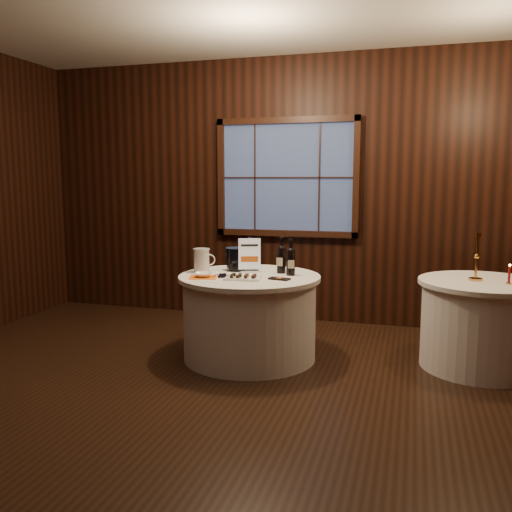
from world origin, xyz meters
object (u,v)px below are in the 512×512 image
(sign_stand, at_px, (249,260))
(red_candle, at_px, (509,276))
(chocolate_plate, at_px, (243,277))
(chocolate_box, at_px, (279,279))
(grape_bunch, at_px, (223,276))
(port_bottle_right, at_px, (291,259))
(side_table, at_px, (481,324))
(main_table, at_px, (250,316))
(ice_bucket, at_px, (237,259))
(glass_pitcher, at_px, (202,260))
(brass_candlestick, at_px, (476,263))
(port_bottle_left, at_px, (281,257))
(cracker_bowl, at_px, (203,275))

(sign_stand, distance_m, red_candle, 2.23)
(chocolate_plate, height_order, red_candle, red_candle)
(chocolate_plate, relative_size, chocolate_box, 1.85)
(chocolate_plate, relative_size, grape_bunch, 2.12)
(port_bottle_right, bearing_deg, sign_stand, 153.86)
(sign_stand, relative_size, chocolate_plate, 0.99)
(chocolate_box, bearing_deg, grape_bunch, -161.06)
(side_table, bearing_deg, chocolate_plate, -165.70)
(main_table, xyz_separation_m, red_candle, (2.18, 0.19, 0.45))
(sign_stand, xyz_separation_m, chocolate_box, (0.36, -0.30, -0.10))
(ice_bucket, xyz_separation_m, chocolate_box, (0.50, -0.35, -0.11))
(chocolate_plate, xyz_separation_m, glass_pitcher, (-0.48, 0.23, 0.10))
(grape_bunch, distance_m, brass_candlestick, 2.18)
(port_bottle_left, distance_m, brass_candlestick, 1.69)
(side_table, distance_m, chocolate_box, 1.79)
(main_table, distance_m, side_table, 2.02)
(port_bottle_right, bearing_deg, glass_pitcher, 167.07)
(chocolate_plate, xyz_separation_m, cracker_bowl, (-0.37, -0.01, 0.00))
(main_table, height_order, brass_candlestick, brass_candlestick)
(port_bottle_left, bearing_deg, glass_pitcher, -156.75)
(main_table, height_order, port_bottle_left, port_bottle_left)
(glass_pitcher, bearing_deg, chocolate_box, -36.41)
(chocolate_plate, bearing_deg, sign_stand, 98.64)
(ice_bucket, bearing_deg, chocolate_plate, -65.35)
(main_table, relative_size, sign_stand, 3.90)
(ice_bucket, xyz_separation_m, glass_pitcher, (-0.28, -0.19, -0.00))
(main_table, bearing_deg, chocolate_plate, -88.45)
(port_bottle_right, distance_m, chocolate_plate, 0.49)
(port_bottle_right, bearing_deg, chocolate_plate, -156.70)
(port_bottle_left, bearing_deg, chocolate_box, -69.01)
(chocolate_box, relative_size, brass_candlestick, 0.44)
(main_table, relative_size, chocolate_box, 7.15)
(brass_candlestick, bearing_deg, main_table, -171.34)
(port_bottle_left, bearing_deg, main_table, -131.84)
(glass_pitcher, height_order, red_candle, glass_pitcher)
(port_bottle_right, height_order, brass_candlestick, brass_candlestick)
(main_table, bearing_deg, cracker_bowl, -148.75)
(grape_bunch, height_order, cracker_bowl, cracker_bowl)
(chocolate_plate, relative_size, cracker_bowl, 2.19)
(port_bottle_right, xyz_separation_m, chocolate_plate, (-0.35, -0.31, -0.13))
(port_bottle_left, xyz_separation_m, brass_candlestick, (1.68, 0.10, 0.00))
(sign_stand, distance_m, cracker_bowl, 0.50)
(port_bottle_left, relative_size, grape_bunch, 2.17)
(cracker_bowl, bearing_deg, side_table, 12.41)
(side_table, relative_size, brass_candlestick, 2.63)
(side_table, height_order, glass_pitcher, glass_pitcher)
(sign_stand, xyz_separation_m, ice_bucket, (-0.14, 0.05, 0.00))
(side_table, xyz_separation_m, sign_stand, (-2.05, -0.14, 0.49))
(port_bottle_right, bearing_deg, grape_bunch, -169.79)
(port_bottle_right, xyz_separation_m, grape_bunch, (-0.54, -0.30, -0.13))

